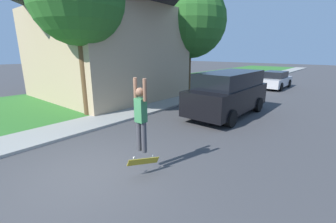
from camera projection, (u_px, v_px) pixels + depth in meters
ground_plane at (89, 174)px, 5.65m from camera, size 120.00×120.00×0.00m
lawn at (105, 97)px, 15.05m from camera, size 10.00×80.00×0.08m
sidewalk at (152, 107)px, 12.31m from camera, size 1.80×80.00×0.10m
house at (104, 27)px, 14.54m from camera, size 9.22×8.30×8.53m
lawn_tree_far at (190, 21)px, 15.91m from camera, size 5.19×5.19×7.59m
suv_parked at (229, 92)px, 10.69m from camera, size 2.12×5.12×2.07m
car_down_street at (275, 80)px, 18.78m from camera, size 1.90×4.36×1.40m
skateboarder at (141, 115)px, 5.37m from camera, size 0.41×0.21×1.82m
skateboard at (143, 161)px, 5.55m from camera, size 0.37×0.78×0.34m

